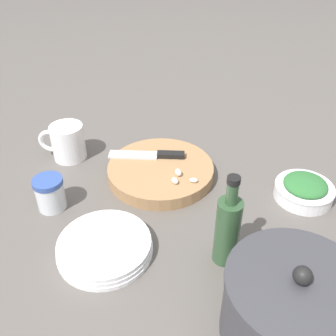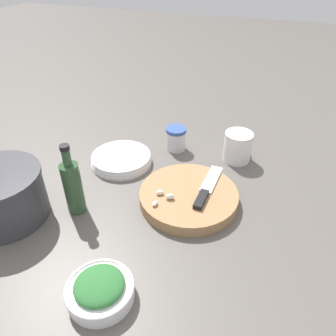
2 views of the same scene
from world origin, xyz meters
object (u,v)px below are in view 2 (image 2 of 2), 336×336
object	(u,v)px
coffee_mug	(238,146)
herb_bowl	(100,289)
stock_pot	(1,196)
spice_jar	(176,139)
cutting_board	(189,196)
oil_bottle	(73,186)
plate_stack	(121,159)
garlic_cloves	(163,197)
chef_knife	(207,189)

from	to	relation	value
coffee_mug	herb_bowl	bearing A→B (deg)	164.26
coffee_mug	stock_pot	xyz separation A→B (m)	(-0.46, 0.51, 0.02)
spice_jar	stock_pot	bearing A→B (deg)	146.23
cutting_board	oil_bottle	bearing A→B (deg)	116.40
plate_stack	stock_pot	xyz separation A→B (m)	(-0.32, 0.17, 0.05)
herb_bowl	garlic_cloves	bearing A→B (deg)	-5.06
coffee_mug	cutting_board	bearing A→B (deg)	161.11
coffee_mug	oil_bottle	world-z (taller)	oil_bottle
spice_jar	herb_bowl	bearing A→B (deg)	-176.26
chef_knife	herb_bowl	xyz separation A→B (m)	(-0.36, 0.12, -0.01)
cutting_board	spice_jar	bearing A→B (deg)	25.90
chef_knife	garlic_cloves	size ratio (longest dim) A/B	2.98
garlic_cloves	spice_jar	world-z (taller)	spice_jar
coffee_mug	chef_knife	bearing A→B (deg)	169.22
chef_knife	herb_bowl	world-z (taller)	herb_bowl
herb_bowl	coffee_mug	xyz separation A→B (m)	(0.59, -0.17, 0.02)
cutting_board	spice_jar	world-z (taller)	spice_jar
chef_knife	spice_jar	size ratio (longest dim) A/B	2.52
cutting_board	chef_knife	size ratio (longest dim) A/B	1.35
cutting_board	plate_stack	xyz separation A→B (m)	(0.10, 0.25, -0.00)
garlic_cloves	oil_bottle	distance (m)	0.23
spice_jar	plate_stack	distance (m)	0.20
chef_knife	oil_bottle	distance (m)	0.35
oil_bottle	herb_bowl	bearing A→B (deg)	-137.96
oil_bottle	plate_stack	bearing A→B (deg)	-3.10
spice_jar	stock_pot	distance (m)	0.55
cutting_board	plate_stack	bearing A→B (deg)	67.82
garlic_cloves	plate_stack	world-z (taller)	garlic_cloves
cutting_board	oil_bottle	size ratio (longest dim) A/B	1.33
cutting_board	herb_bowl	distance (m)	0.35
cutting_board	stock_pot	xyz separation A→B (m)	(-0.21, 0.42, 0.05)
stock_pot	cutting_board	bearing A→B (deg)	-63.34
coffee_mug	oil_bottle	xyz separation A→B (m)	(-0.38, 0.35, 0.03)
coffee_mug	plate_stack	bearing A→B (deg)	113.48
chef_knife	coffee_mug	world-z (taller)	coffee_mug
coffee_mug	oil_bottle	bearing A→B (deg)	137.40
chef_knife	spice_jar	world-z (taller)	spice_jar
chef_knife	plate_stack	bearing A→B (deg)	167.46
cutting_board	chef_knife	xyz separation A→B (m)	(0.02, -0.04, 0.02)
chef_knife	garlic_cloves	xyz separation A→B (m)	(-0.07, 0.10, 0.00)
garlic_cloves	oil_bottle	size ratio (longest dim) A/B	0.33
herb_bowl	coffee_mug	size ratio (longest dim) A/B	1.10
coffee_mug	stock_pot	bearing A→B (deg)	132.30
chef_knife	plate_stack	size ratio (longest dim) A/B	1.03
cutting_board	coffee_mug	world-z (taller)	coffee_mug
cutting_board	herb_bowl	xyz separation A→B (m)	(-0.34, 0.08, 0.01)
garlic_cloves	coffee_mug	size ratio (longest dim) A/B	0.53
plate_stack	herb_bowl	bearing A→B (deg)	-158.58
herb_bowl	oil_bottle	world-z (taller)	oil_bottle
garlic_cloves	coffee_mug	world-z (taller)	coffee_mug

